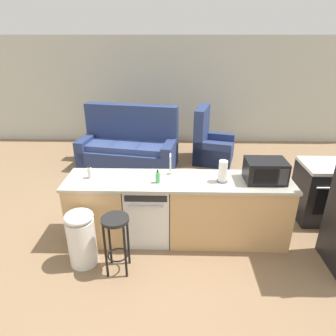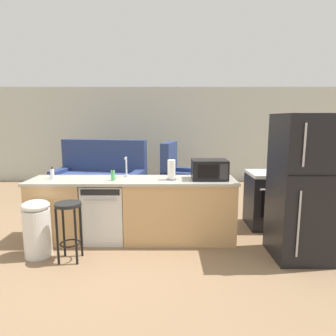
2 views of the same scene
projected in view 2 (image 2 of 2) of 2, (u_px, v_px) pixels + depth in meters
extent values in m
plane|color=#896B4C|center=(122.00, 239.00, 4.41)|extent=(24.00, 24.00, 0.00)
cube|color=beige|center=(154.00, 135.00, 8.34)|extent=(10.00, 0.06, 2.60)
cube|color=tan|center=(58.00, 211.00, 4.33)|extent=(0.75, 0.62, 0.86)
cube|color=tan|center=(178.00, 211.00, 4.34)|extent=(1.55, 0.62, 0.86)
cube|color=#ADA899|center=(131.00, 181.00, 4.27)|extent=(2.94, 0.66, 0.04)
cube|color=brown|center=(132.00, 236.00, 4.40)|extent=(2.86, 0.56, 0.08)
cube|color=silver|center=(104.00, 212.00, 4.34)|extent=(0.58, 0.58, 0.84)
cube|color=black|center=(99.00, 192.00, 3.99)|extent=(0.52, 0.01, 0.08)
cylinder|color=#B2B2B7|center=(99.00, 200.00, 3.99)|extent=(0.44, 0.02, 0.02)
cube|color=black|center=(270.00, 201.00, 4.89)|extent=(0.76, 0.64, 0.85)
cube|color=black|center=(277.00, 204.00, 4.56)|extent=(0.53, 0.01, 0.43)
cylinder|color=silver|center=(279.00, 190.00, 4.50)|extent=(0.61, 0.03, 0.03)
cube|color=silver|center=(271.00, 174.00, 4.82)|extent=(0.76, 0.64, 0.05)
torus|color=black|center=(263.00, 174.00, 4.69)|extent=(0.16, 0.16, 0.01)
torus|color=black|center=(285.00, 174.00, 4.69)|extent=(0.16, 0.16, 0.01)
torus|color=black|center=(259.00, 171.00, 4.94)|extent=(0.16, 0.16, 0.01)
torus|color=black|center=(279.00, 171.00, 4.94)|extent=(0.16, 0.16, 0.01)
cube|color=black|center=(302.00, 187.00, 3.73)|extent=(0.72, 0.70, 1.81)
cylinder|color=#B2B2B7|center=(303.00, 145.00, 3.27)|extent=(0.02, 0.02, 0.48)
cylinder|color=#B2B2B7|center=(297.00, 224.00, 3.42)|extent=(0.02, 0.02, 0.79)
cube|color=black|center=(318.00, 176.00, 3.34)|extent=(0.68, 0.01, 0.01)
cube|color=black|center=(208.00, 169.00, 4.24)|extent=(0.50, 0.36, 0.28)
cube|color=black|center=(207.00, 172.00, 4.06)|extent=(0.27, 0.01, 0.18)
cube|color=#2D2D33|center=(222.00, 172.00, 4.06)|extent=(0.11, 0.01, 0.21)
cylinder|color=silver|center=(125.00, 176.00, 4.43)|extent=(0.07, 0.07, 0.03)
cylinder|color=silver|center=(125.00, 166.00, 4.40)|extent=(0.02, 0.02, 0.26)
cylinder|color=silver|center=(124.00, 158.00, 4.31)|extent=(0.02, 0.14, 0.02)
cylinder|color=#4C4C51|center=(170.00, 179.00, 4.23)|extent=(0.14, 0.14, 0.01)
cylinder|color=white|center=(170.00, 169.00, 4.21)|extent=(0.11, 0.11, 0.27)
cylinder|color=#4CB266|center=(111.00, 176.00, 4.16)|extent=(0.06, 0.06, 0.14)
cylinder|color=black|center=(111.00, 169.00, 4.15)|extent=(0.02, 0.02, 0.04)
cylinder|color=silver|center=(51.00, 174.00, 4.27)|extent=(0.06, 0.06, 0.14)
cylinder|color=black|center=(50.00, 168.00, 4.25)|extent=(0.02, 0.02, 0.04)
sphere|color=black|center=(285.00, 168.00, 4.68)|extent=(0.17, 0.17, 0.17)
sphere|color=black|center=(286.00, 162.00, 4.66)|extent=(0.03, 0.03, 0.03)
cone|color=black|center=(291.00, 167.00, 4.67)|extent=(0.08, 0.04, 0.06)
cylinder|color=black|center=(66.00, 205.00, 3.64)|extent=(0.32, 0.32, 0.04)
cylinder|color=black|center=(56.00, 237.00, 3.59)|extent=(0.03, 0.03, 0.70)
cylinder|color=black|center=(74.00, 237.00, 3.59)|extent=(0.03, 0.03, 0.70)
cylinder|color=black|center=(62.00, 230.00, 3.81)|extent=(0.03, 0.03, 0.70)
cylinder|color=black|center=(80.00, 230.00, 3.81)|extent=(0.03, 0.03, 0.70)
torus|color=black|center=(69.00, 243.00, 3.72)|extent=(0.25, 0.25, 0.02)
cylinder|color=white|center=(36.00, 233.00, 3.82)|extent=(0.34, 0.34, 0.62)
ellipsoid|color=white|center=(34.00, 206.00, 3.76)|extent=(0.35, 0.35, 0.14)
cube|color=navy|center=(98.00, 188.00, 6.76)|extent=(2.12, 1.23, 0.42)
cube|color=navy|center=(103.00, 167.00, 7.01)|extent=(2.01, 0.58, 1.27)
cube|color=navy|center=(61.00, 182.00, 6.89)|extent=(0.35, 0.92, 0.62)
cube|color=navy|center=(137.00, 185.00, 6.60)|extent=(0.35, 0.92, 0.62)
cube|color=#35477D|center=(74.00, 176.00, 6.76)|extent=(0.66, 0.72, 0.12)
cube|color=#35477D|center=(97.00, 176.00, 6.67)|extent=(0.66, 0.72, 0.12)
cube|color=#35477D|center=(121.00, 177.00, 6.58)|extent=(0.66, 0.72, 0.12)
cube|color=navy|center=(180.00, 184.00, 7.13)|extent=(0.99, 1.03, 0.40)
cube|color=navy|center=(168.00, 167.00, 7.14)|extent=(0.41, 0.87, 1.20)
cube|color=navy|center=(177.00, 184.00, 6.79)|extent=(0.81, 0.36, 0.55)
cube|color=navy|center=(183.00, 179.00, 7.45)|extent=(0.81, 0.36, 0.55)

